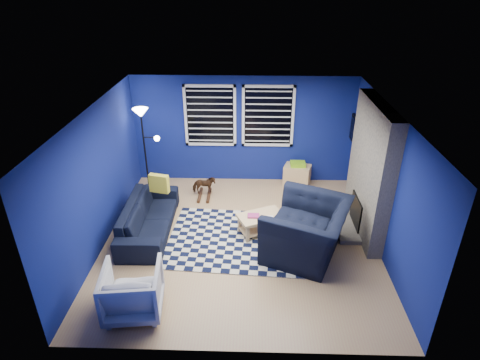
# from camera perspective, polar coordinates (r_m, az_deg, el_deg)

# --- Properties ---
(floor) EXTENTS (5.00, 5.00, 0.00)m
(floor) POSITION_cam_1_polar(r_m,az_deg,el_deg) (7.61, 0.03, -8.50)
(floor) COLOR tan
(floor) RESTS_ON ground
(ceiling) EXTENTS (5.00, 5.00, 0.00)m
(ceiling) POSITION_cam_1_polar(r_m,az_deg,el_deg) (6.47, 0.03, 9.73)
(ceiling) COLOR white
(ceiling) RESTS_ON wall_back
(wall_back) EXTENTS (5.00, 0.00, 5.00)m
(wall_back) POSITION_cam_1_polar(r_m,az_deg,el_deg) (9.24, 0.49, 7.06)
(wall_back) COLOR navy
(wall_back) RESTS_ON floor
(wall_left) EXTENTS (0.00, 5.00, 5.00)m
(wall_left) POSITION_cam_1_polar(r_m,az_deg,el_deg) (7.45, -19.57, 0.15)
(wall_left) COLOR navy
(wall_left) RESTS_ON floor
(wall_right) EXTENTS (0.00, 5.00, 5.00)m
(wall_right) POSITION_cam_1_polar(r_m,az_deg,el_deg) (7.33, 19.97, -0.40)
(wall_right) COLOR navy
(wall_right) RESTS_ON floor
(fireplace) EXTENTS (0.65, 2.00, 2.50)m
(fireplace) POSITION_cam_1_polar(r_m,az_deg,el_deg) (7.73, 17.90, 0.99)
(fireplace) COLOR gray
(fireplace) RESTS_ON floor
(window_left) EXTENTS (1.17, 0.06, 1.42)m
(window_left) POSITION_cam_1_polar(r_m,az_deg,el_deg) (9.13, -4.27, 9.06)
(window_left) COLOR black
(window_left) RESTS_ON wall_back
(window_right) EXTENTS (1.17, 0.06, 1.42)m
(window_right) POSITION_cam_1_polar(r_m,az_deg,el_deg) (9.09, 4.01, 8.99)
(window_right) COLOR black
(window_right) RESTS_ON wall_back
(tv) EXTENTS (0.07, 1.00, 0.58)m
(tv) POSITION_cam_1_polar(r_m,az_deg,el_deg) (9.01, 16.28, 6.40)
(tv) COLOR black
(tv) RESTS_ON wall_right
(rug) EXTENTS (2.63, 2.16, 0.02)m
(rug) POSITION_cam_1_polar(r_m,az_deg,el_deg) (7.62, -0.59, -8.36)
(rug) COLOR black
(rug) RESTS_ON floor
(sofa) EXTENTS (2.14, 0.87, 0.62)m
(sofa) POSITION_cam_1_polar(r_m,az_deg,el_deg) (7.88, -12.84, -5.17)
(sofa) COLOR black
(sofa) RESTS_ON floor
(armchair_big) EXTENTS (1.87, 1.77, 0.96)m
(armchair_big) POSITION_cam_1_polar(r_m,az_deg,el_deg) (7.13, 9.48, -6.98)
(armchair_big) COLOR black
(armchair_big) RESTS_ON floor
(armchair_bent) EXTENTS (0.91, 0.93, 0.77)m
(armchair_bent) POSITION_cam_1_polar(r_m,az_deg,el_deg) (6.20, -15.03, -14.92)
(armchair_bent) COLOR gray
(armchair_bent) RESTS_ON floor
(rocking_horse) EXTENTS (0.30, 0.53, 0.43)m
(rocking_horse) POSITION_cam_1_polar(r_m,az_deg,el_deg) (8.89, -5.14, -0.77)
(rocking_horse) COLOR #482517
(rocking_horse) RESTS_ON floor
(coffee_table) EXTENTS (0.97, 0.79, 0.42)m
(coffee_table) POSITION_cam_1_polar(r_m,az_deg,el_deg) (7.64, 2.95, -5.73)
(coffee_table) COLOR #DBBD7B
(coffee_table) RESTS_ON rug
(cabinet) EXTENTS (0.68, 0.55, 0.58)m
(cabinet) POSITION_cam_1_polar(r_m,az_deg,el_deg) (9.47, 8.12, 0.74)
(cabinet) COLOR #DBBD7B
(cabinet) RESTS_ON floor
(floor_lamp) EXTENTS (0.53, 0.33, 1.94)m
(floor_lamp) POSITION_cam_1_polar(r_m,az_deg,el_deg) (8.84, -13.66, 7.66)
(floor_lamp) COLOR black
(floor_lamp) RESTS_ON floor
(throw_pillow) EXTENTS (0.40, 0.20, 0.37)m
(throw_pillow) POSITION_cam_1_polar(r_m,az_deg,el_deg) (7.98, -11.44, -0.49)
(throw_pillow) COLOR gold
(throw_pillow) RESTS_ON sofa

